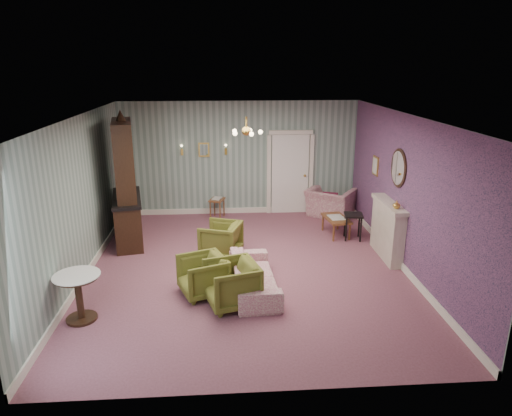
{
  "coord_description": "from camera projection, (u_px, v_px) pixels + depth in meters",
  "views": [
    {
      "loc": [
        -0.4,
        -8.14,
        3.8
      ],
      "look_at": [
        0.2,
        0.4,
        1.1
      ],
      "focal_mm": 32.44,
      "sensor_mm": 36.0,
      "label": 1
    }
  ],
  "objects": [
    {
      "name": "olive_chair_a",
      "position": [
        232.0,
        282.0,
        7.47
      ],
      "size": [
        0.94,
        0.97,
        0.82
      ],
      "primitive_type": "imported",
      "rotation": [
        0.0,
        0.0,
        -1.29
      ],
      "color": "brown",
      "rests_on": "floor"
    },
    {
      "name": "oval_mirror",
      "position": [
        398.0,
        168.0,
        8.93
      ],
      "size": [
        0.04,
        0.76,
        0.84
      ],
      "primitive_type": null,
      "color": "white",
      "rests_on": "wall_right"
    },
    {
      "name": "wall_right",
      "position": [
        406.0,
        193.0,
        8.68
      ],
      "size": [
        0.0,
        7.0,
        7.0
      ],
      "primitive_type": "plane",
      "rotation": [
        1.57,
        0.0,
        -1.57
      ],
      "color": "slate",
      "rests_on": "ground"
    },
    {
      "name": "chandelier",
      "position": [
        246.0,
        132.0,
        8.12
      ],
      "size": [
        0.56,
        0.56,
        0.36
      ],
      "primitive_type": null,
      "color": "gold",
      "rests_on": "ceiling"
    },
    {
      "name": "olive_chair_c",
      "position": [
        221.0,
        237.0,
        9.45
      ],
      "size": [
        0.9,
        0.93,
        0.76
      ],
      "primitive_type": "imported",
      "rotation": [
        0.0,
        0.0,
        -1.9
      ],
      "color": "brown",
      "rests_on": "floor"
    },
    {
      "name": "olive_chair_b",
      "position": [
        203.0,
        274.0,
        7.83
      ],
      "size": [
        0.91,
        0.93,
        0.76
      ],
      "primitive_type": "imported",
      "rotation": [
        0.0,
        0.0,
        -1.2
      ],
      "color": "brown",
      "rests_on": "floor"
    },
    {
      "name": "gilt_mirror_back",
      "position": [
        204.0,
        150.0,
        11.63
      ],
      "size": [
        0.28,
        0.06,
        0.36
      ],
      "primitive_type": null,
      "color": "gold",
      "rests_on": "wall_back"
    },
    {
      "name": "coffee_table",
      "position": [
        336.0,
        226.0,
        10.59
      ],
      "size": [
        0.58,
        0.9,
        0.43
      ],
      "primitive_type": null,
      "rotation": [
        0.0,
        0.0,
        0.13
      ],
      "color": "brown",
      "rests_on": "floor"
    },
    {
      "name": "wall_right_floral",
      "position": [
        405.0,
        193.0,
        8.68
      ],
      "size": [
        0.0,
        7.0,
        7.0
      ],
      "primitive_type": "plane",
      "rotation": [
        1.57,
        0.0,
        -1.57
      ],
      "color": "#AC568A",
      "rests_on": "ground"
    },
    {
      "name": "door",
      "position": [
        290.0,
        172.0,
        11.97
      ],
      "size": [
        1.12,
        0.12,
        2.16
      ],
      "primitive_type": null,
      "color": "white",
      "rests_on": "floor"
    },
    {
      "name": "burgundy_cushion",
      "position": [
        330.0,
        200.0,
        11.69
      ],
      "size": [
        0.41,
        0.28,
        0.39
      ],
      "primitive_type": "cube",
      "rotation": [
        0.17,
        0.0,
        -0.35
      ],
      "color": "maroon",
      "rests_on": "wingback_chair"
    },
    {
      "name": "framed_print",
      "position": [
        376.0,
        166.0,
        10.29
      ],
      "size": [
        0.04,
        0.34,
        0.42
      ],
      "primitive_type": null,
      "color": "gold",
      "rests_on": "wall_right"
    },
    {
      "name": "nesting_table",
      "position": [
        217.0,
        208.0,
        11.75
      ],
      "size": [
        0.44,
        0.5,
        0.55
      ],
      "primitive_type": null,
      "rotation": [
        0.0,
        0.0,
        -0.3
      ],
      "color": "brown",
      "rests_on": "floor"
    },
    {
      "name": "sofa_chintz",
      "position": [
        254.0,
        270.0,
        8.0
      ],
      "size": [
        0.65,
        1.88,
        0.72
      ],
      "primitive_type": "imported",
      "rotation": [
        0.0,
        0.0,
        1.63
      ],
      "color": "#983D5F",
      "rests_on": "floor"
    },
    {
      "name": "side_table_black",
      "position": [
        353.0,
        227.0,
        10.31
      ],
      "size": [
        0.46,
        0.46,
        0.6
      ],
      "primitive_type": null,
      "rotation": [
        0.0,
        0.0,
        -0.16
      ],
      "color": "black",
      "rests_on": "floor"
    },
    {
      "name": "dresser",
      "position": [
        125.0,
        180.0,
        9.87
      ],
      "size": [
        0.9,
        1.77,
        2.82
      ],
      "primitive_type": null,
      "rotation": [
        0.0,
        0.0,
        0.19
      ],
      "color": "black",
      "rests_on": "floor"
    },
    {
      "name": "ceiling",
      "position": [
        246.0,
        117.0,
        8.04
      ],
      "size": [
        7.0,
        7.0,
        0.0
      ],
      "primitive_type": "plane",
      "rotation": [
        3.14,
        0.0,
        0.0
      ],
      "color": "white",
      "rests_on": "ground"
    },
    {
      "name": "mantel_vase",
      "position": [
        397.0,
        205.0,
        8.73
      ],
      "size": [
        0.15,
        0.15,
        0.15
      ],
      "primitive_type": "imported",
      "color": "gold",
      "rests_on": "fireplace"
    },
    {
      "name": "fireplace",
      "position": [
        387.0,
        230.0,
        9.31
      ],
      "size": [
        0.3,
        1.4,
        1.16
      ],
      "primitive_type": null,
      "color": "beige",
      "rests_on": "floor"
    },
    {
      "name": "wall_left",
      "position": [
        80.0,
        200.0,
        8.27
      ],
      "size": [
        0.0,
        7.0,
        7.0
      ],
      "primitive_type": "plane",
      "rotation": [
        1.57,
        0.0,
        1.57
      ],
      "color": "slate",
      "rests_on": "ground"
    },
    {
      "name": "sconce_right",
      "position": [
        226.0,
        150.0,
        11.65
      ],
      "size": [
        0.16,
        0.12,
        0.3
      ],
      "primitive_type": null,
      "color": "gold",
      "rests_on": "wall_back"
    },
    {
      "name": "sconce_left",
      "position": [
        182.0,
        150.0,
        11.57
      ],
      "size": [
        0.16,
        0.12,
        0.3
      ],
      "primitive_type": null,
      "color": "gold",
      "rests_on": "wall_back"
    },
    {
      "name": "pedestal_table",
      "position": [
        79.0,
        297.0,
        7.04
      ],
      "size": [
        0.75,
        0.75,
        0.77
      ],
      "primitive_type": null,
      "rotation": [
        0.0,
        0.0,
        0.08
      ],
      "color": "black",
      "rests_on": "floor"
    },
    {
      "name": "floor",
      "position": [
        247.0,
        269.0,
        8.91
      ],
      "size": [
        7.0,
        7.0,
        0.0
      ],
      "primitive_type": "plane",
      "color": "#874E61",
      "rests_on": "ground"
    },
    {
      "name": "wall_back",
      "position": [
        240.0,
        159.0,
        11.8
      ],
      "size": [
        6.0,
        0.0,
        6.0
      ],
      "primitive_type": "plane",
      "rotation": [
        1.57,
        0.0,
        0.0
      ],
      "color": "slate",
      "rests_on": "ground"
    },
    {
      "name": "wall_front",
      "position": [
        263.0,
        284.0,
        5.15
      ],
      "size": [
        6.0,
        0.0,
        6.0
      ],
      "primitive_type": "plane",
      "rotation": [
        -1.57,
        0.0,
        0.0
      ],
      "color": "slate",
      "rests_on": "ground"
    },
    {
      "name": "wingback_chair",
      "position": [
        331.0,
        198.0,
        11.84
      ],
      "size": [
        1.32,
        1.23,
        0.97
      ],
      "primitive_type": "imported",
      "rotation": [
        0.0,
        0.0,
        2.52
      ],
      "color": "#983D5F",
      "rests_on": "floor"
    }
  ]
}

